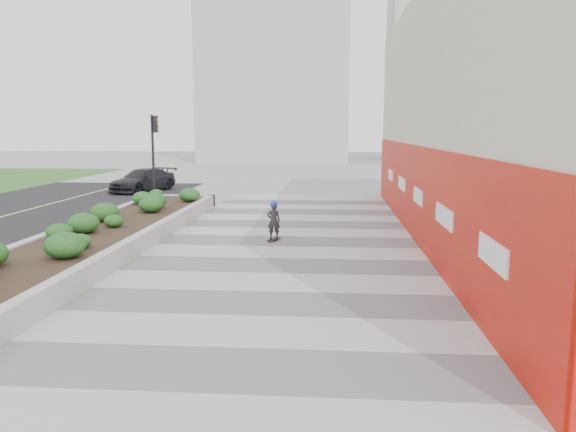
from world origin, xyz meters
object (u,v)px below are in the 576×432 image
object	(u,v)px
traffic_signal_near	(154,145)
car_dark	(143,180)
planter	(104,233)
skateboarder	(274,221)

from	to	relation	value
traffic_signal_near	car_dark	distance (m)	5.43
planter	skateboarder	world-z (taller)	skateboarder
traffic_signal_near	car_dark	size ratio (longest dim) A/B	0.95
car_dark	skateboarder	bearing A→B (deg)	-35.37
skateboarder	traffic_signal_near	bearing A→B (deg)	144.94
planter	skateboarder	distance (m)	5.17
traffic_signal_near	planter	bearing A→B (deg)	-80.65
traffic_signal_near	car_dark	world-z (taller)	traffic_signal_near
planter	skateboarder	size ratio (longest dim) A/B	14.00
planter	skateboarder	xyz separation A→B (m)	(5.01, 1.23, 0.24)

